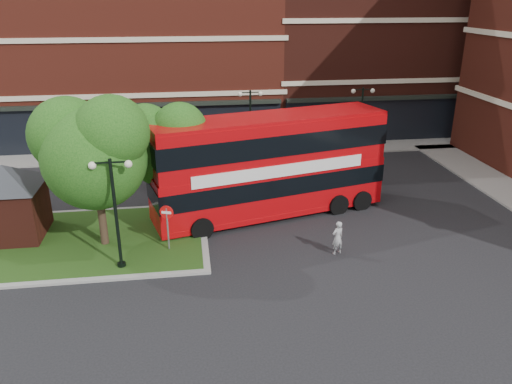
{
  "coord_description": "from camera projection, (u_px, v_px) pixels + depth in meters",
  "views": [
    {
      "loc": [
        -2.39,
        -19.27,
        11.06
      ],
      "look_at": [
        0.81,
        3.34,
        2.0
      ],
      "focal_mm": 35.0,
      "sensor_mm": 36.0,
      "label": 1
    }
  ],
  "objects": [
    {
      "name": "ground",
      "position": [
        248.0,
        262.0,
        22.13
      ],
      "size": [
        120.0,
        120.0,
        0.0
      ],
      "primitive_type": "plane",
      "color": "black",
      "rests_on": "ground"
    },
    {
      "name": "tree_island_east",
      "position": [
        164.0,
        142.0,
        24.75
      ],
      "size": [
        4.46,
        3.9,
        6.29
      ],
      "color": "#2D2116",
      "rests_on": "ground"
    },
    {
      "name": "tree_island_west",
      "position": [
        92.0,
        148.0,
        21.87
      ],
      "size": [
        5.4,
        4.71,
        7.21
      ],
      "color": "#2D2116",
      "rests_on": "ground"
    },
    {
      "name": "pavement_far",
      "position": [
        221.0,
        152.0,
        37.29
      ],
      "size": [
        44.0,
        3.0,
        0.12
      ],
      "primitive_type": "cube",
      "color": "slate",
      "rests_on": "ground"
    },
    {
      "name": "terrace_far_right",
      "position": [
        373.0,
        32.0,
        43.09
      ],
      "size": [
        18.0,
        12.0,
        16.0
      ],
      "primitive_type": "cube",
      "color": "#471911",
      "rests_on": "ground"
    },
    {
      "name": "lamp_far_right",
      "position": [
        361.0,
        118.0,
        35.73
      ],
      "size": [
        1.72,
        0.36,
        5.0
      ],
      "color": "black",
      "rests_on": "ground"
    },
    {
      "name": "no_entry_sign",
      "position": [
        167.0,
        219.0,
        22.45
      ],
      "size": [
        0.62,
        0.25,
        2.3
      ],
      "rotation": [
        0.0,
        0.0,
        -0.33
      ],
      "color": "slate",
      "rests_on": "ground"
    },
    {
      "name": "terrace_far_left",
      "position": [
        113.0,
        48.0,
        40.59
      ],
      "size": [
        26.0,
        12.0,
        14.0
      ],
      "primitive_type": "cube",
      "color": "maroon",
      "rests_on": "ground"
    },
    {
      "name": "traffic_island",
      "position": [
        75.0,
        242.0,
        23.82
      ],
      "size": [
        12.6,
        7.6,
        0.15
      ],
      "color": "gray",
      "rests_on": "ground"
    },
    {
      "name": "bus",
      "position": [
        270.0,
        159.0,
        25.88
      ],
      "size": [
        12.67,
        5.84,
        4.72
      ],
      "rotation": [
        0.0,
        0.0,
        0.26
      ],
      "color": "#AA060B",
      "rests_on": "ground"
    },
    {
      "name": "woman",
      "position": [
        338.0,
        238.0,
        22.58
      ],
      "size": [
        0.69,
        0.57,
        1.61
      ],
      "primitive_type": "imported",
      "rotation": [
        0.0,
        0.0,
        3.5
      ],
      "color": "#969699",
      "rests_on": "ground"
    },
    {
      "name": "kiosk",
      "position": [
        7.0,
        194.0,
        23.52
      ],
      "size": [
        6.51,
        6.51,
        3.6
      ],
      "color": "#471911",
      "rests_on": "traffic_island"
    },
    {
      "name": "car_white",
      "position": [
        284.0,
        142.0,
        37.18
      ],
      "size": [
        4.95,
        2.25,
        1.57
      ],
      "primitive_type": "imported",
      "rotation": [
        0.0,
        0.0,
        1.7
      ],
      "color": "white",
      "rests_on": "ground"
    },
    {
      "name": "lamp_island",
      "position": [
        115.0,
        209.0,
        20.55
      ],
      "size": [
        1.72,
        0.36,
        5.0
      ],
      "color": "black",
      "rests_on": "ground"
    },
    {
      "name": "car_silver",
      "position": [
        150.0,
        155.0,
        34.56
      ],
      "size": [
        4.15,
        1.67,
        1.41
      ],
      "primitive_type": "imported",
      "rotation": [
        0.0,
        0.0,
        1.57
      ],
      "color": "#B7BABF",
      "rests_on": "ground"
    },
    {
      "name": "lamp_far_left",
      "position": [
        250.0,
        122.0,
        34.69
      ],
      "size": [
        1.72,
        0.36,
        5.0
      ],
      "color": "black",
      "rests_on": "ground"
    }
  ]
}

